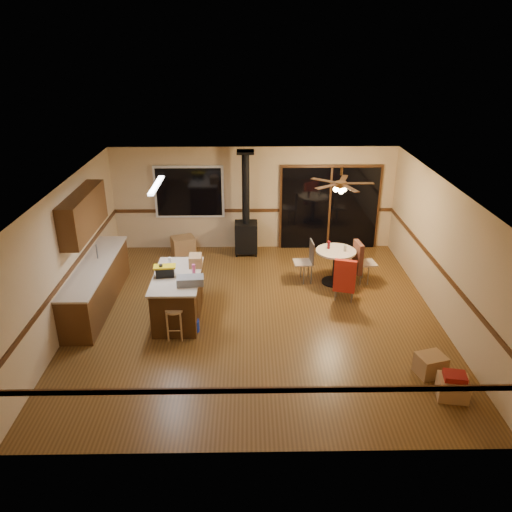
{
  "coord_description": "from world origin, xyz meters",
  "views": [
    {
      "loc": [
        -0.14,
        -8.47,
        5.03
      ],
      "look_at": [
        0.0,
        0.3,
        1.15
      ],
      "focal_mm": 35.0,
      "sensor_mm": 36.0,
      "label": 1
    }
  ],
  "objects_px": {
    "wood_stove": "(246,227)",
    "blue_bucket": "(192,326)",
    "toolbox_grey": "(190,281)",
    "box_under_window": "(183,245)",
    "box_corner_b": "(430,365)",
    "chair_right": "(359,257)",
    "dining_table": "(335,261)",
    "toolbox_black": "(165,272)",
    "chair_left": "(308,257)",
    "kitchen_island": "(178,296)",
    "chair_near": "(345,276)",
    "box_corner_a": "(453,388)",
    "bar_stool": "(175,323)"
  },
  "relations": [
    {
      "from": "kitchen_island",
      "to": "box_under_window",
      "type": "xyz_separation_m",
      "value": [
        -0.28,
        3.1,
        -0.23
      ]
    },
    {
      "from": "blue_bucket",
      "to": "kitchen_island",
      "type": "bearing_deg",
      "value": 120.08
    },
    {
      "from": "blue_bucket",
      "to": "chair_right",
      "type": "height_order",
      "value": "chair_right"
    },
    {
      "from": "box_under_window",
      "to": "toolbox_grey",
      "type": "bearing_deg",
      "value": -80.61
    },
    {
      "from": "blue_bucket",
      "to": "chair_near",
      "type": "height_order",
      "value": "chair_near"
    },
    {
      "from": "toolbox_black",
      "to": "chair_left",
      "type": "distance_m",
      "value": 3.29
    },
    {
      "from": "chair_left",
      "to": "chair_near",
      "type": "height_order",
      "value": "same"
    },
    {
      "from": "blue_bucket",
      "to": "chair_left",
      "type": "relative_size",
      "value": 0.52
    },
    {
      "from": "box_corner_b",
      "to": "wood_stove",
      "type": "bearing_deg",
      "value": 121.17
    },
    {
      "from": "wood_stove",
      "to": "blue_bucket",
      "type": "distance_m",
      "value": 3.76
    },
    {
      "from": "bar_stool",
      "to": "chair_right",
      "type": "relative_size",
      "value": 0.86
    },
    {
      "from": "toolbox_grey",
      "to": "wood_stove",
      "type": "bearing_deg",
      "value": 73.73
    },
    {
      "from": "chair_right",
      "to": "box_corner_b",
      "type": "relative_size",
      "value": 1.63
    },
    {
      "from": "wood_stove",
      "to": "box_under_window",
      "type": "bearing_deg",
      "value": 178.19
    },
    {
      "from": "bar_stool",
      "to": "chair_near",
      "type": "relative_size",
      "value": 0.86
    },
    {
      "from": "kitchen_island",
      "to": "blue_bucket",
      "type": "bearing_deg",
      "value": -59.92
    },
    {
      "from": "blue_bucket",
      "to": "dining_table",
      "type": "relative_size",
      "value": 0.31
    },
    {
      "from": "chair_right",
      "to": "box_under_window",
      "type": "bearing_deg",
      "value": 157.69
    },
    {
      "from": "kitchen_island",
      "to": "chair_left",
      "type": "relative_size",
      "value": 3.26
    },
    {
      "from": "dining_table",
      "to": "box_corner_b",
      "type": "relative_size",
      "value": 2.02
    },
    {
      "from": "blue_bucket",
      "to": "chair_left",
      "type": "bearing_deg",
      "value": 40.99
    },
    {
      "from": "dining_table",
      "to": "chair_left",
      "type": "xyz_separation_m",
      "value": [
        -0.59,
        0.11,
        0.06
      ]
    },
    {
      "from": "wood_stove",
      "to": "box_under_window",
      "type": "height_order",
      "value": "wood_stove"
    },
    {
      "from": "wood_stove",
      "to": "box_corner_b",
      "type": "height_order",
      "value": "wood_stove"
    },
    {
      "from": "toolbox_grey",
      "to": "toolbox_black",
      "type": "xyz_separation_m",
      "value": [
        -0.5,
        0.33,
        0.02
      ]
    },
    {
      "from": "dining_table",
      "to": "chair_right",
      "type": "bearing_deg",
      "value": 2.9
    },
    {
      "from": "chair_right",
      "to": "toolbox_grey",
      "type": "bearing_deg",
      "value": -152.29
    },
    {
      "from": "kitchen_island",
      "to": "toolbox_black",
      "type": "xyz_separation_m",
      "value": [
        -0.21,
        -0.05,
        0.54
      ]
    },
    {
      "from": "chair_near",
      "to": "chair_right",
      "type": "relative_size",
      "value": 1.0
    },
    {
      "from": "toolbox_grey",
      "to": "toolbox_black",
      "type": "bearing_deg",
      "value": 146.37
    },
    {
      "from": "chair_right",
      "to": "chair_near",
      "type": "bearing_deg",
      "value": -117.59
    },
    {
      "from": "dining_table",
      "to": "box_corner_a",
      "type": "xyz_separation_m",
      "value": [
        1.17,
        -3.86,
        -0.36
      ]
    },
    {
      "from": "toolbox_grey",
      "to": "chair_left",
      "type": "distance_m",
      "value": 3.06
    },
    {
      "from": "chair_left",
      "to": "toolbox_black",
      "type": "bearing_deg",
      "value": -151.25
    },
    {
      "from": "kitchen_island",
      "to": "box_corner_a",
      "type": "height_order",
      "value": "kitchen_island"
    },
    {
      "from": "toolbox_black",
      "to": "dining_table",
      "type": "height_order",
      "value": "toolbox_black"
    },
    {
      "from": "toolbox_black",
      "to": "blue_bucket",
      "type": "bearing_deg",
      "value": -42.9
    },
    {
      "from": "toolbox_black",
      "to": "blue_bucket",
      "type": "height_order",
      "value": "toolbox_black"
    },
    {
      "from": "blue_bucket",
      "to": "dining_table",
      "type": "distance_m",
      "value": 3.55
    },
    {
      "from": "bar_stool",
      "to": "blue_bucket",
      "type": "distance_m",
      "value": 0.4
    },
    {
      "from": "box_under_window",
      "to": "box_corner_a",
      "type": "bearing_deg",
      "value": -49.71
    },
    {
      "from": "kitchen_island",
      "to": "toolbox_grey",
      "type": "xyz_separation_m",
      "value": [
        0.3,
        -0.39,
        0.52
      ]
    },
    {
      "from": "toolbox_grey",
      "to": "blue_bucket",
      "type": "bearing_deg",
      "value": -87.35
    },
    {
      "from": "toolbox_grey",
      "to": "bar_stool",
      "type": "relative_size",
      "value": 0.8
    },
    {
      "from": "chair_left",
      "to": "box_corner_b",
      "type": "xyz_separation_m",
      "value": [
        1.62,
        -3.4,
        -0.41
      ]
    },
    {
      "from": "chair_near",
      "to": "box_corner_a",
      "type": "xyz_separation_m",
      "value": [
        1.13,
        -2.99,
        -0.43
      ]
    },
    {
      "from": "toolbox_black",
      "to": "chair_left",
      "type": "bearing_deg",
      "value": 28.75
    },
    {
      "from": "box_under_window",
      "to": "box_corner_a",
      "type": "xyz_separation_m",
      "value": [
        4.7,
        -5.55,
        -0.05
      ]
    },
    {
      "from": "box_under_window",
      "to": "box_corner_b",
      "type": "height_order",
      "value": "box_under_window"
    },
    {
      "from": "box_corner_b",
      "to": "dining_table",
      "type": "bearing_deg",
      "value": 107.36
    }
  ]
}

